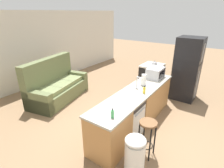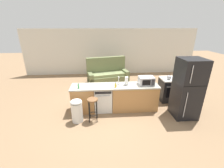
% 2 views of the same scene
% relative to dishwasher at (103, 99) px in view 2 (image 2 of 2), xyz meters
% --- Properties ---
extents(ground_plane, '(24.00, 24.00, 0.00)m').
position_rel_dishwasher_xyz_m(ground_plane, '(0.25, 0.00, -0.42)').
color(ground_plane, '#896B4C').
extents(wall_back, '(10.00, 0.06, 2.60)m').
position_rel_dishwasher_xyz_m(wall_back, '(0.55, 4.20, 0.88)').
color(wall_back, silver).
rests_on(wall_back, ground_plane).
extents(kitchen_counter, '(2.94, 0.66, 0.90)m').
position_rel_dishwasher_xyz_m(kitchen_counter, '(0.49, 0.00, -0.00)').
color(kitchen_counter, '#B77F47').
rests_on(kitchen_counter, ground_plane).
extents(dishwasher, '(0.58, 0.61, 0.84)m').
position_rel_dishwasher_xyz_m(dishwasher, '(0.00, 0.00, 0.00)').
color(dishwasher, white).
rests_on(dishwasher, ground_plane).
extents(stove_range, '(0.76, 0.68, 0.90)m').
position_rel_dishwasher_xyz_m(stove_range, '(2.60, 0.55, 0.03)').
color(stove_range, black).
rests_on(stove_range, ground_plane).
extents(refrigerator, '(0.72, 0.73, 1.89)m').
position_rel_dishwasher_xyz_m(refrigerator, '(2.60, -0.55, 0.53)').
color(refrigerator, black).
rests_on(refrigerator, ground_plane).
extents(microwave, '(0.50, 0.37, 0.28)m').
position_rel_dishwasher_xyz_m(microwave, '(1.46, -0.00, 0.62)').
color(microwave, '#B7B7BC').
rests_on(microwave, kitchen_counter).
extents(sink_faucet, '(0.07, 0.18, 0.30)m').
position_rel_dishwasher_xyz_m(sink_faucet, '(0.53, 0.05, 0.61)').
color(sink_faucet, silver).
rests_on(sink_faucet, kitchen_counter).
extents(paper_towel_roll, '(0.14, 0.14, 0.28)m').
position_rel_dishwasher_xyz_m(paper_towel_roll, '(0.79, 0.03, 0.62)').
color(paper_towel_roll, '#4C4C51').
rests_on(paper_towel_roll, kitchen_counter).
extents(soap_bottle, '(0.06, 0.06, 0.18)m').
position_rel_dishwasher_xyz_m(soap_bottle, '(0.40, -0.18, 0.55)').
color(soap_bottle, yellow).
rests_on(soap_bottle, kitchen_counter).
extents(dish_soap_bottle, '(0.06, 0.06, 0.18)m').
position_rel_dishwasher_xyz_m(dish_soap_bottle, '(-0.78, -0.16, 0.55)').
color(dish_soap_bottle, '#4CB266').
rests_on(dish_soap_bottle, kitchen_counter).
extents(kettle, '(0.21, 0.17, 0.19)m').
position_rel_dishwasher_xyz_m(kettle, '(2.43, 0.42, 0.56)').
color(kettle, '#B2B2B7').
rests_on(kettle, stove_range).
extents(bar_stool, '(0.32, 0.32, 0.74)m').
position_rel_dishwasher_xyz_m(bar_stool, '(-0.33, -0.62, 0.11)').
color(bar_stool, brown).
rests_on(bar_stool, ground_plane).
extents(trash_bin, '(0.35, 0.35, 0.74)m').
position_rel_dishwasher_xyz_m(trash_bin, '(-0.81, -0.63, -0.04)').
color(trash_bin, white).
rests_on(trash_bin, ground_plane).
extents(couch, '(2.15, 1.33, 1.27)m').
position_rel_dishwasher_xyz_m(couch, '(0.26, 2.71, -0.03)').
color(couch, '#667047').
rests_on(couch, ground_plane).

